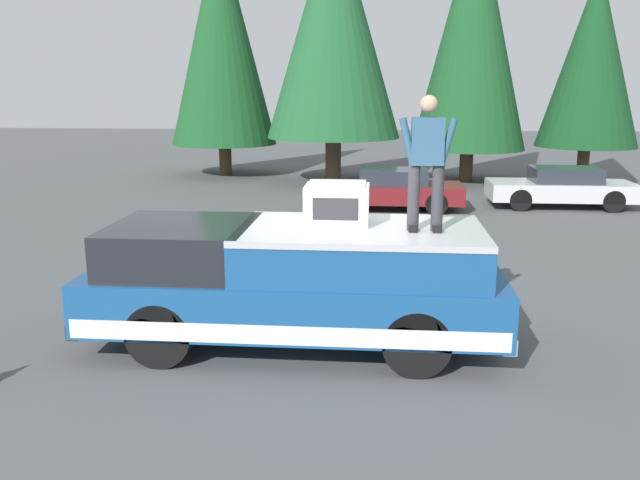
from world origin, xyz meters
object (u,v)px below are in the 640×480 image
(compressor_unit, at_px, (337,204))
(parked_car_maroon, at_px, (390,189))
(pickup_truck, at_px, (295,283))
(person_on_truck_bed, at_px, (427,160))
(parked_car_silver, at_px, (561,187))

(compressor_unit, xyz_separation_m, parked_car_maroon, (10.05, -0.90, -1.35))
(pickup_truck, relative_size, person_on_truck_bed, 3.28)
(person_on_truck_bed, distance_m, parked_car_silver, 12.29)
(compressor_unit, xyz_separation_m, parked_car_silver, (10.87, -5.85, -1.35))
(pickup_truck, distance_m, parked_car_maroon, 10.35)
(parked_car_silver, bearing_deg, compressor_unit, 151.70)
(pickup_truck, height_order, parked_car_maroon, pickup_truck)
(pickup_truck, bearing_deg, compressor_unit, -71.23)
(person_on_truck_bed, bearing_deg, parked_car_maroon, 1.32)
(compressor_unit, height_order, person_on_truck_bed, person_on_truck_bed)
(compressor_unit, height_order, parked_car_maroon, compressor_unit)
(parked_car_maroon, bearing_deg, parked_car_silver, -80.60)
(compressor_unit, distance_m, parked_car_maroon, 10.18)
(parked_car_silver, height_order, parked_car_maroon, same)
(parked_car_silver, xyz_separation_m, parked_car_maroon, (-0.82, 4.96, 0.00))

